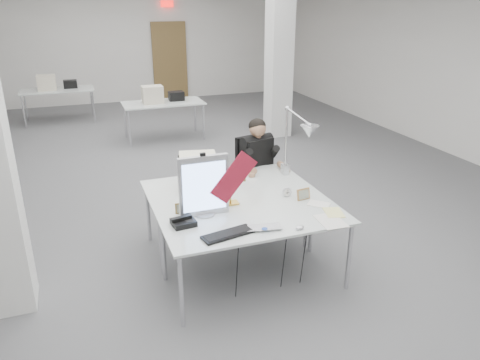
# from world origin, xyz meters

# --- Properties ---
(room_shell) EXTENTS (10.04, 14.04, 3.24)m
(room_shell) POSITION_xyz_m (0.04, 0.13, 1.69)
(room_shell) COLOR #535355
(room_shell) RESTS_ON ground
(desk_main) EXTENTS (1.80, 0.90, 0.02)m
(desk_main) POSITION_xyz_m (0.00, -2.50, 0.74)
(desk_main) COLOR silver
(desk_main) RESTS_ON room_shell
(desk_second) EXTENTS (1.80, 0.90, 0.02)m
(desk_second) POSITION_xyz_m (0.00, -1.60, 0.74)
(desk_second) COLOR silver
(desk_second) RESTS_ON room_shell
(bg_desk_a) EXTENTS (1.60, 0.80, 0.02)m
(bg_desk_a) POSITION_xyz_m (0.20, 3.00, 0.74)
(bg_desk_a) COLOR silver
(bg_desk_a) RESTS_ON room_shell
(bg_desk_b) EXTENTS (1.60, 0.80, 0.02)m
(bg_desk_b) POSITION_xyz_m (-1.80, 5.20, 0.74)
(bg_desk_b) COLOR silver
(bg_desk_b) RESTS_ON room_shell
(office_chair) EXTENTS (0.63, 0.63, 1.07)m
(office_chair) POSITION_xyz_m (0.60, -1.02, 0.53)
(office_chair) COLOR black
(office_chair) RESTS_ON room_shell
(seated_person) EXTENTS (0.68, 0.78, 1.00)m
(seated_person) POSITION_xyz_m (0.60, -1.07, 0.90)
(seated_person) COLOR black
(seated_person) RESTS_ON office_chair
(monitor) EXTENTS (0.49, 0.05, 0.60)m
(monitor) POSITION_xyz_m (-0.44, -2.27, 1.06)
(monitor) COLOR #ADADB2
(monitor) RESTS_ON desk_main
(pennant) EXTENTS (0.49, 0.02, 0.53)m
(pennant) POSITION_xyz_m (-0.15, -2.30, 1.12)
(pennant) COLOR maroon
(pennant) RESTS_ON monitor
(keyboard) EXTENTS (0.50, 0.25, 0.02)m
(keyboard) POSITION_xyz_m (-0.36, -2.75, 0.77)
(keyboard) COLOR black
(keyboard) RESTS_ON desk_main
(laptop) EXTENTS (0.36, 0.27, 0.03)m
(laptop) POSITION_xyz_m (-0.03, -2.80, 0.77)
(laptop) COLOR silver
(laptop) RESTS_ON desk_main
(mouse) EXTENTS (0.09, 0.06, 0.03)m
(mouse) POSITION_xyz_m (0.29, -2.86, 0.77)
(mouse) COLOR silver
(mouse) RESTS_ON desk_main
(bankers_lamp) EXTENTS (0.32, 0.22, 0.34)m
(bankers_lamp) POSITION_xyz_m (-0.12, -2.12, 0.92)
(bankers_lamp) COLOR #B88739
(bankers_lamp) RESTS_ON desk_main
(desk_phone) EXTENTS (0.23, 0.21, 0.05)m
(desk_phone) POSITION_xyz_m (-0.69, -2.42, 0.78)
(desk_phone) COLOR black
(desk_phone) RESTS_ON desk_main
(picture_frame_left) EXTENTS (0.14, 0.05, 0.10)m
(picture_frame_left) POSITION_xyz_m (-0.64, -2.15, 0.81)
(picture_frame_left) COLOR olive
(picture_frame_left) RESTS_ON desk_main
(picture_frame_right) EXTENTS (0.16, 0.06, 0.12)m
(picture_frame_right) POSITION_xyz_m (0.63, -2.27, 0.82)
(picture_frame_right) COLOR tan
(picture_frame_right) RESTS_ON desk_main
(desk_clock) EXTENTS (0.10, 0.06, 0.10)m
(desk_clock) POSITION_xyz_m (0.51, -2.13, 0.81)
(desk_clock) COLOR silver
(desk_clock) RESTS_ON desk_main
(paper_stack_a) EXTENTS (0.24, 0.34, 0.01)m
(paper_stack_a) POSITION_xyz_m (0.64, -2.82, 0.76)
(paper_stack_a) COLOR silver
(paper_stack_a) RESTS_ON desk_main
(paper_stack_b) EXTENTS (0.23, 0.28, 0.01)m
(paper_stack_b) POSITION_xyz_m (0.77, -2.67, 0.76)
(paper_stack_b) COLOR #E5E089
(paper_stack_b) RESTS_ON desk_main
(paper_stack_c) EXTENTS (0.26, 0.26, 0.01)m
(paper_stack_c) POSITION_xyz_m (0.73, -2.44, 0.76)
(paper_stack_c) COLOR white
(paper_stack_c) RESTS_ON desk_main
(beige_monitor) EXTENTS (0.47, 0.45, 0.38)m
(beige_monitor) POSITION_xyz_m (-0.31, -1.57, 0.94)
(beige_monitor) COLOR beige
(beige_monitor) RESTS_ON desk_second
(architect_lamp) EXTENTS (0.50, 0.76, 0.93)m
(architect_lamp) POSITION_xyz_m (0.78, -1.77, 1.22)
(architect_lamp) COLOR #B1B2B6
(architect_lamp) RESTS_ON desk_second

